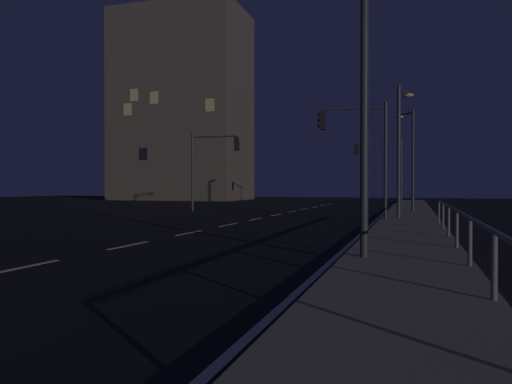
% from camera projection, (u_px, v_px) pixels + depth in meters
% --- Properties ---
extents(ground_plane, '(112.00, 112.00, 0.00)m').
position_uv_depth(ground_plane, '(232.00, 224.00, 22.26)').
color(ground_plane, black).
rests_on(ground_plane, ground).
extents(sidewalk_right, '(2.75, 77.00, 0.14)m').
position_uv_depth(sidewalk_right, '(409.00, 227.00, 19.89)').
color(sidewalk_right, gray).
rests_on(sidewalk_right, ground).
extents(lane_markings_center, '(0.14, 50.00, 0.01)m').
position_uv_depth(lane_markings_center, '(256.00, 219.00, 25.59)').
color(lane_markings_center, silver).
rests_on(lane_markings_center, ground).
extents(lane_edge_line, '(0.14, 53.00, 0.01)m').
position_uv_depth(lane_edge_line, '(377.00, 220.00, 25.15)').
color(lane_edge_line, silver).
rests_on(lane_edge_line, ground).
extents(traffic_light_far_center, '(3.87, 0.36, 5.47)m').
position_uv_depth(traffic_light_far_center, '(381.00, 159.00, 40.09)').
color(traffic_light_far_center, '#2D3033').
rests_on(traffic_light_far_center, sidewalk_right).
extents(traffic_light_near_left, '(3.53, 0.46, 5.39)m').
position_uv_depth(traffic_light_near_left, '(213.00, 157.00, 33.50)').
color(traffic_light_near_left, '#2D3033').
rests_on(traffic_light_near_left, ground).
extents(traffic_light_far_right, '(3.34, 0.50, 5.63)m').
position_uv_depth(traffic_light_far_right, '(356.00, 138.00, 23.71)').
color(traffic_light_far_right, '#2D3033').
rests_on(traffic_light_far_right, sidewalk_right).
extents(street_lamp_corner, '(1.27, 1.39, 6.59)m').
position_uv_depth(street_lamp_corner, '(410.00, 150.00, 32.28)').
color(street_lamp_corner, '#2D3033').
rests_on(street_lamp_corner, sidewalk_right).
extents(street_lamp_mid_block, '(0.73, 2.02, 7.32)m').
position_uv_depth(street_lamp_mid_block, '(363.00, 64.00, 11.23)').
color(street_lamp_mid_block, '#2D3033').
rests_on(street_lamp_mid_block, sidewalk_right).
extents(street_lamp_far_end, '(0.81, 1.77, 6.72)m').
position_uv_depth(street_lamp_far_end, '(401.00, 138.00, 25.14)').
color(street_lamp_far_end, '#38383D').
rests_on(street_lamp_far_end, sidewalk_right).
extents(barrier_fence, '(0.09, 21.43, 0.98)m').
position_uv_depth(barrier_fence, '(463.00, 223.00, 11.11)').
color(barrier_fence, '#59595E').
rests_on(barrier_fence, sidewalk_right).
extents(building_distant, '(16.38, 10.52, 24.29)m').
position_uv_depth(building_distant, '(182.00, 107.00, 63.65)').
color(building_distant, brown).
rests_on(building_distant, ground).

